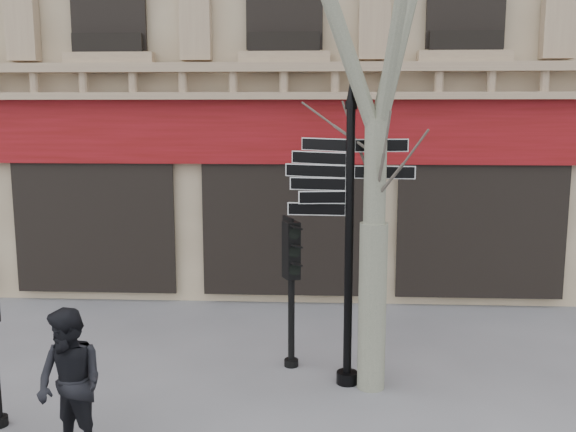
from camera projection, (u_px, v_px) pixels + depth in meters
The scene contains 4 objects.
ground at pixel (264, 410), 8.68m from camera, with size 80.00×80.00×0.00m, color slate.
fingerpost at pixel (350, 179), 9.05m from camera, with size 2.29×2.29×4.54m.
traffic_signal_secondary at pixel (291, 266), 9.92m from camera, with size 0.47×0.42×2.34m.
pedestrian_b at pixel (70, 385), 7.37m from camera, with size 0.87×0.67×1.78m, color black.
Camera 1 is at (0.77, -8.11, 3.99)m, focal length 40.00 mm.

